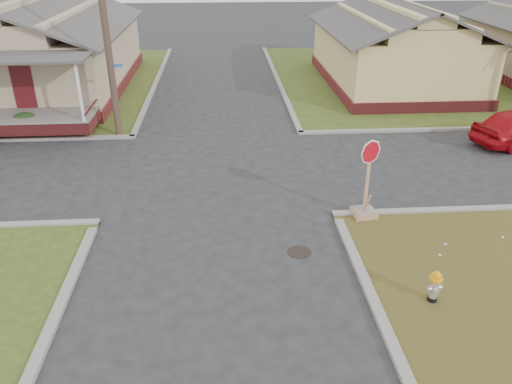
{
  "coord_description": "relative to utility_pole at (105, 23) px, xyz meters",
  "views": [
    {
      "loc": [
        0.25,
        -11.65,
        7.53
      ],
      "look_at": [
        1.13,
        1.0,
        1.1
      ],
      "focal_mm": 35.0,
      "sensor_mm": 36.0,
      "label": 1
    }
  ],
  "objects": [
    {
      "name": "side_house_yellow",
      "position": [
        14.2,
        7.6,
        -2.47
      ],
      "size": [
        7.6,
        11.6,
        4.7
      ],
      "color": "maroon",
      "rests_on": "ground"
    },
    {
      "name": "hedge_right",
      "position": [
        -3.96,
        0.4,
        -4.11
      ],
      "size": [
        1.31,
        1.07,
        1.0
      ],
      "primitive_type": "ellipsoid",
      "color": "#193613",
      "rests_on": "verge_far_left"
    },
    {
      "name": "fire_hydrant",
      "position": [
        9.16,
        -11.67,
        -4.16
      ],
      "size": [
        0.31,
        0.31,
        0.82
      ],
      "rotation": [
        0.0,
        0.0,
        0.15
      ],
      "color": "black",
      "rests_on": "ground"
    },
    {
      "name": "utility_pole",
      "position": [
        0.0,
        0.0,
        0.0
      ],
      "size": [
        1.8,
        0.28,
        9.0
      ],
      "color": "#3E2E23",
      "rests_on": "ground"
    },
    {
      "name": "stop_sign",
      "position": [
        8.62,
        -7.62,
        -4.08
      ],
      "size": [
        0.7,
        0.68,
        2.46
      ],
      "rotation": [
        0.0,
        0.0,
        0.1
      ],
      "color": "tan",
      "rests_on": "ground"
    },
    {
      "name": "corner_house",
      "position": [
        -5.8,
        7.78,
        -2.38
      ],
      "size": [
        10.1,
        15.5,
        5.3
      ],
      "color": "maroon",
      "rests_on": "ground"
    },
    {
      "name": "manhole",
      "position": [
        6.4,
        -9.4,
        -4.66
      ],
      "size": [
        0.64,
        0.64,
        0.01
      ],
      "primitive_type": "cylinder",
      "color": "black",
      "rests_on": "ground"
    },
    {
      "name": "ground",
      "position": [
        4.2,
        -8.9,
        -4.66
      ],
      "size": [
        120.0,
        120.0,
        0.0
      ],
      "primitive_type": "plane",
      "color": "#252527",
      "rests_on": "ground"
    },
    {
      "name": "curbs",
      "position": [
        4.2,
        -3.9,
        -4.66
      ],
      "size": [
        80.0,
        40.0,
        0.12
      ],
      "primitive_type": null,
      "color": "gray",
      "rests_on": "ground"
    }
  ]
}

